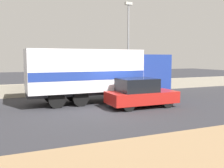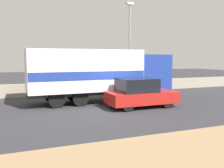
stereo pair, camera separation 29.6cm
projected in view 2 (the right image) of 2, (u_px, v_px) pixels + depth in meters
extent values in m
plane|color=#2D2D33|center=(118.00, 108.00, 14.03)|extent=(80.00, 80.00, 0.00)
cube|color=#937551|center=(217.00, 153.00, 7.28)|extent=(60.00, 4.35, 0.04)
cube|color=#A39984|center=(88.00, 88.00, 19.61)|extent=(60.00, 0.35, 0.93)
cylinder|color=gray|center=(130.00, 50.00, 19.73)|extent=(0.14, 0.14, 6.85)
cube|color=beige|center=(130.00, 3.00, 19.35)|extent=(0.56, 0.28, 0.20)
cube|color=navy|center=(149.00, 74.00, 16.99)|extent=(2.24, 2.13, 2.59)
cube|color=black|center=(163.00, 66.00, 17.35)|extent=(0.06, 1.81, 1.14)
cube|color=#2D2D33|center=(85.00, 92.00, 15.42)|extent=(6.85, 1.41, 0.25)
cube|color=white|center=(85.00, 70.00, 15.28)|extent=(6.85, 2.56, 2.48)
cube|color=navy|center=(85.00, 74.00, 15.31)|extent=(6.81, 2.58, 0.50)
cylinder|color=black|center=(143.00, 90.00, 17.95)|extent=(0.92, 0.28, 0.92)
cylinder|color=black|center=(156.00, 94.00, 16.30)|extent=(0.92, 0.28, 0.92)
cylinder|color=black|center=(52.00, 95.00, 15.57)|extent=(0.92, 0.28, 0.92)
cylinder|color=black|center=(57.00, 100.00, 13.92)|extent=(0.92, 0.28, 0.92)
cylinder|color=black|center=(73.00, 94.00, 16.08)|extent=(0.92, 0.28, 0.92)
cylinder|color=black|center=(81.00, 98.00, 14.43)|extent=(0.92, 0.28, 0.92)
cube|color=#B21E19|center=(142.00, 97.00, 14.12)|extent=(3.95, 1.81, 0.65)
cube|color=black|center=(137.00, 85.00, 13.93)|extent=(2.05, 1.66, 0.75)
cylinder|color=black|center=(153.00, 98.00, 15.32)|extent=(0.66, 0.20, 0.66)
cylinder|color=black|center=(168.00, 102.00, 13.87)|extent=(0.66, 0.20, 0.66)
cylinder|color=black|center=(116.00, 101.00, 14.41)|extent=(0.66, 0.20, 0.66)
cylinder|color=black|center=(128.00, 105.00, 12.97)|extent=(0.66, 0.20, 0.66)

